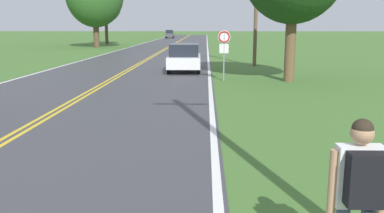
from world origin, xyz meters
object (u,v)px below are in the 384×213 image
tree_behind_sign (105,4)px  car_white_suv_mid_near (184,57)px  hitchhiker_person (360,186)px  traffic_sign (224,43)px  car_dark_grey_suv_mid_far (170,34)px

tree_behind_sign → car_white_suv_mid_near: 37.99m
hitchhiker_person → traffic_sign: size_ratio=0.72×
tree_behind_sign → traffic_sign: bearing=-68.9°
traffic_sign → car_white_suv_mid_near: size_ratio=0.60×
hitchhiker_person → car_dark_grey_suv_mid_far: size_ratio=0.43×
traffic_sign → car_white_suv_mid_near: traffic_sign is taller
traffic_sign → tree_behind_sign: bearing=111.1°
hitchhiker_person → car_dark_grey_suv_mid_far: bearing=5.7°
tree_behind_sign → car_white_suv_mid_near: bearing=-69.7°
tree_behind_sign → car_dark_grey_suv_mid_far: tree_behind_sign is taller
tree_behind_sign → car_white_suv_mid_near: tree_behind_sign is taller
car_white_suv_mid_near → car_dark_grey_suv_mid_far: car_dark_grey_suv_mid_far is taller
hitchhiker_person → car_white_suv_mid_near: bearing=7.3°
traffic_sign → car_dark_grey_suv_mid_far: 70.45m
hitchhiker_person → traffic_sign: bearing=1.8°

